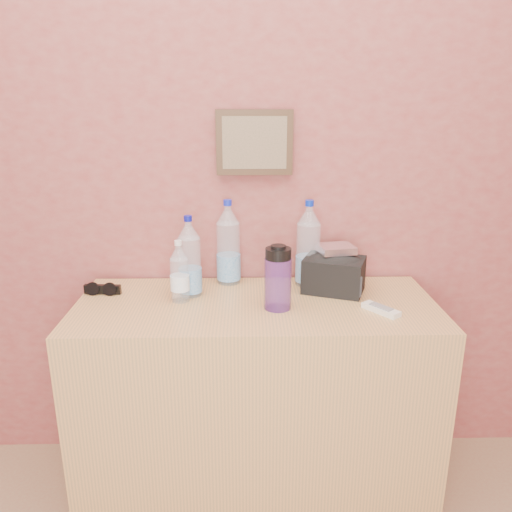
{
  "coord_description": "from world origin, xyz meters",
  "views": [
    {
      "loc": [
        0.07,
        -0.01,
        1.55
      ],
      "look_at": [
        0.11,
        1.71,
        1.02
      ],
      "focal_mm": 35.0,
      "sensor_mm": 36.0,
      "label": 1
    }
  ],
  "objects_px": {
    "dresser": "(256,401)",
    "pet_large_b": "(228,247)",
    "nalgene_bottle": "(278,278)",
    "pet_small": "(180,275)",
    "toiletry_bag": "(334,273)",
    "pet_large_a": "(190,261)",
    "foil_packet": "(336,249)",
    "ac_remote": "(381,310)",
    "pet_large_c": "(308,248)",
    "sunglasses": "(103,289)"
  },
  "relations": [
    {
      "from": "dresser",
      "to": "toiletry_bag",
      "type": "distance_m",
      "value": 0.59
    },
    {
      "from": "dresser",
      "to": "pet_small",
      "type": "bearing_deg",
      "value": 173.83
    },
    {
      "from": "pet_large_a",
      "to": "nalgene_bottle",
      "type": "bearing_deg",
      "value": -23.13
    },
    {
      "from": "dresser",
      "to": "toiletry_bag",
      "type": "height_order",
      "value": "toiletry_bag"
    },
    {
      "from": "pet_large_b",
      "to": "sunglasses",
      "type": "relative_size",
      "value": 2.42
    },
    {
      "from": "pet_large_b",
      "to": "pet_large_c",
      "type": "height_order",
      "value": "pet_large_c"
    },
    {
      "from": "pet_large_b",
      "to": "toiletry_bag",
      "type": "distance_m",
      "value": 0.44
    },
    {
      "from": "pet_large_b",
      "to": "dresser",
      "type": "bearing_deg",
      "value": -64.69
    },
    {
      "from": "pet_small",
      "to": "foil_packet",
      "type": "distance_m",
      "value": 0.61
    },
    {
      "from": "nalgene_bottle",
      "to": "sunglasses",
      "type": "relative_size",
      "value": 1.66
    },
    {
      "from": "pet_large_a",
      "to": "sunglasses",
      "type": "height_order",
      "value": "pet_large_a"
    },
    {
      "from": "ac_remote",
      "to": "foil_packet",
      "type": "height_order",
      "value": "foil_packet"
    },
    {
      "from": "dresser",
      "to": "pet_large_a",
      "type": "distance_m",
      "value": 0.62
    },
    {
      "from": "nalgene_bottle",
      "to": "toiletry_bag",
      "type": "bearing_deg",
      "value": 35.63
    },
    {
      "from": "toiletry_bag",
      "to": "foil_packet",
      "type": "bearing_deg",
      "value": 89.53
    },
    {
      "from": "dresser",
      "to": "nalgene_bottle",
      "type": "bearing_deg",
      "value": -32.13
    },
    {
      "from": "pet_large_a",
      "to": "nalgene_bottle",
      "type": "height_order",
      "value": "pet_large_a"
    },
    {
      "from": "pet_large_c",
      "to": "toiletry_bag",
      "type": "height_order",
      "value": "pet_large_c"
    },
    {
      "from": "pet_large_a",
      "to": "pet_large_c",
      "type": "relative_size",
      "value": 0.9
    },
    {
      "from": "nalgene_bottle",
      "to": "foil_packet",
      "type": "height_order",
      "value": "nalgene_bottle"
    },
    {
      "from": "pet_large_c",
      "to": "nalgene_bottle",
      "type": "bearing_deg",
      "value": -119.1
    },
    {
      "from": "ac_remote",
      "to": "pet_large_c",
      "type": "bearing_deg",
      "value": -179.44
    },
    {
      "from": "sunglasses",
      "to": "toiletry_bag",
      "type": "relative_size",
      "value": 0.63
    },
    {
      "from": "pet_large_a",
      "to": "pet_large_c",
      "type": "height_order",
      "value": "pet_large_c"
    },
    {
      "from": "pet_large_a",
      "to": "toiletry_bag",
      "type": "distance_m",
      "value": 0.56
    },
    {
      "from": "pet_large_b",
      "to": "nalgene_bottle",
      "type": "bearing_deg",
      "value": -56.23
    },
    {
      "from": "pet_large_a",
      "to": "nalgene_bottle",
      "type": "relative_size",
      "value": 1.32
    },
    {
      "from": "ac_remote",
      "to": "pet_large_a",
      "type": "bearing_deg",
      "value": -142.55
    },
    {
      "from": "pet_large_b",
      "to": "pet_small",
      "type": "xyz_separation_m",
      "value": [
        -0.18,
        -0.2,
        -0.05
      ]
    },
    {
      "from": "ac_remote",
      "to": "sunglasses",
      "type": "bearing_deg",
      "value": -138.53
    },
    {
      "from": "pet_small",
      "to": "foil_packet",
      "type": "bearing_deg",
      "value": 10.13
    },
    {
      "from": "nalgene_bottle",
      "to": "pet_small",
      "type": "bearing_deg",
      "value": 167.63
    },
    {
      "from": "ac_remote",
      "to": "foil_packet",
      "type": "xyz_separation_m",
      "value": [
        -0.13,
        0.23,
        0.16
      ]
    },
    {
      "from": "pet_large_a",
      "to": "pet_small",
      "type": "height_order",
      "value": "pet_large_a"
    },
    {
      "from": "pet_small",
      "to": "sunglasses",
      "type": "height_order",
      "value": "pet_small"
    },
    {
      "from": "pet_large_b",
      "to": "foil_packet",
      "type": "bearing_deg",
      "value": -12.03
    },
    {
      "from": "pet_large_c",
      "to": "foil_packet",
      "type": "distance_m",
      "value": 0.12
    },
    {
      "from": "pet_large_b",
      "to": "foil_packet",
      "type": "relative_size",
      "value": 2.6
    },
    {
      "from": "sunglasses",
      "to": "ac_remote",
      "type": "height_order",
      "value": "sunglasses"
    },
    {
      "from": "pet_large_b",
      "to": "nalgene_bottle",
      "type": "distance_m",
      "value": 0.33
    },
    {
      "from": "sunglasses",
      "to": "pet_small",
      "type": "bearing_deg",
      "value": -9.36
    },
    {
      "from": "dresser",
      "to": "pet_large_a",
      "type": "height_order",
      "value": "pet_large_a"
    },
    {
      "from": "dresser",
      "to": "nalgene_bottle",
      "type": "xyz_separation_m",
      "value": [
        0.08,
        -0.05,
        0.54
      ]
    },
    {
      "from": "foil_packet",
      "to": "pet_small",
      "type": "bearing_deg",
      "value": -169.87
    },
    {
      "from": "pet_small",
      "to": "sunglasses",
      "type": "distance_m",
      "value": 0.33
    },
    {
      "from": "pet_small",
      "to": "toiletry_bag",
      "type": "xyz_separation_m",
      "value": [
        0.59,
        0.09,
        -0.03
      ]
    },
    {
      "from": "pet_large_a",
      "to": "ac_remote",
      "type": "distance_m",
      "value": 0.73
    },
    {
      "from": "sunglasses",
      "to": "pet_large_c",
      "type": "bearing_deg",
      "value": 10.78
    },
    {
      "from": "sunglasses",
      "to": "toiletry_bag",
      "type": "xyz_separation_m",
      "value": [
        0.9,
        0.01,
        0.06
      ]
    },
    {
      "from": "dresser",
      "to": "pet_large_b",
      "type": "xyz_separation_m",
      "value": [
        -0.11,
        0.23,
        0.57
      ]
    }
  ]
}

